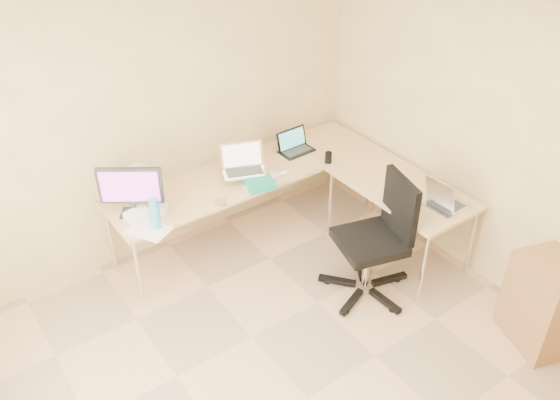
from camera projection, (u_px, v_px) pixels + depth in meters
floor at (307, 398)px, 4.22m from camera, size 4.50×4.50×0.00m
ceiling at (321, 46)px, 2.77m from camera, size 4.50×4.50×0.00m
wall_back at (149, 121)px, 5.01m from camera, size 4.50×0.00×4.50m
wall_right at (528, 156)px, 4.51m from camera, size 0.00×4.50×4.50m
desk_main at (249, 205)px, 5.61m from camera, size 2.65×0.70×0.73m
desk_return at (397, 220)px, 5.41m from camera, size 0.70×1.30×0.73m
monitor at (131, 191)px, 4.74m from camera, size 0.52×0.43×0.44m
book_stack at (257, 180)px, 5.24m from camera, size 0.31×0.38×0.06m
laptop_center at (244, 160)px, 5.22m from camera, size 0.47×0.42×0.25m
laptop_black at (297, 142)px, 5.67m from camera, size 0.34×0.26×0.21m
keyboard at (262, 181)px, 5.26m from camera, size 0.38×0.17×0.02m
mouse at (284, 173)px, 5.37m from camera, size 0.09×0.06×0.03m
mug at (163, 209)px, 4.84m from camera, size 0.12×0.12×0.09m
cd_stack at (221, 202)px, 4.98m from camera, size 0.11×0.11×0.03m
water_bottle at (155, 214)px, 4.62m from camera, size 0.10×0.10×0.28m
papers at (149, 230)px, 4.67m from camera, size 0.35×0.39×0.01m
white_box at (138, 215)px, 4.78m from camera, size 0.22×0.17×0.07m
desk_fan at (135, 182)px, 4.97m from camera, size 0.31×0.31×0.31m
black_cup at (328, 158)px, 5.52m from camera, size 0.08×0.08×0.11m
laptop_return at (449, 194)px, 4.89m from camera, size 0.37×0.30×0.24m
office_chair at (369, 245)px, 4.89m from camera, size 0.81×0.81×1.11m
cabinet at (547, 304)px, 4.51m from camera, size 0.59×0.66×0.76m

